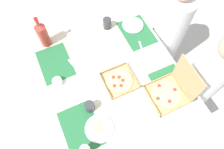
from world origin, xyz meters
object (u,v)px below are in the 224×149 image
object	(u,v)px
cup_dark	(90,107)
cup_clear_right	(107,23)
condiment_bowl	(57,82)
plate_near_right	(133,130)
diner_right_seat	(202,80)
pizza_box_corner_left	(171,91)
soda_bottle	(43,34)
plate_near_left	(133,25)
plate_far_left	(99,128)
diner_left_seat	(169,33)
pizza_box_corner_right	(119,81)

from	to	relation	value
cup_dark	cup_clear_right	world-z (taller)	cup_clear_right
condiment_bowl	plate_near_right	bearing A→B (deg)	32.33
plate_near_right	condiment_bowl	distance (m)	0.71
diner_right_seat	pizza_box_corner_left	bearing A→B (deg)	-84.96
diner_right_seat	soda_bottle	bearing A→B (deg)	-124.87
pizza_box_corner_left	plate_near_right	size ratio (longest dim) A/B	1.36
plate_near_left	cup_dark	bearing A→B (deg)	-48.87
plate_near_right	plate_far_left	bearing A→B (deg)	-118.16
plate_near_right	cup_dark	distance (m)	0.36
cup_clear_right	condiment_bowl	xyz separation A→B (m)	(0.36, -0.60, -0.03)
cup_dark	diner_right_seat	size ratio (longest dim) A/B	0.08
plate_near_right	diner_left_seat	world-z (taller)	diner_left_seat
cup_dark	diner_right_seat	bearing A→B (deg)	84.31
pizza_box_corner_left	cup_clear_right	world-z (taller)	pizza_box_corner_left
cup_dark	plate_far_left	bearing A→B (deg)	0.21
plate_far_left	cup_clear_right	distance (m)	0.95
plate_far_left	diner_right_seat	size ratio (longest dim) A/B	0.18
soda_bottle	plate_far_left	bearing A→B (deg)	7.89
plate_far_left	cup_clear_right	xyz separation A→B (m)	(-0.84, 0.44, 0.04)
plate_far_left	diner_left_seat	distance (m)	1.29
condiment_bowl	diner_right_seat	xyz separation A→B (m)	(0.42, 1.24, -0.26)
pizza_box_corner_left	diner_right_seat	bearing A→B (deg)	95.04
plate_near_left	plate_near_right	world-z (taller)	same
pizza_box_corner_left	soda_bottle	distance (m)	1.15
pizza_box_corner_right	diner_left_seat	bearing A→B (deg)	116.43
diner_left_seat	diner_right_seat	bearing A→B (deg)	0.00
pizza_box_corner_right	cup_clear_right	world-z (taller)	cup_clear_right
plate_near_right	diner_left_seat	xyz separation A→B (m)	(-0.79, 0.86, -0.23)
plate_near_left	soda_bottle	size ratio (longest dim) A/B	0.61
pizza_box_corner_right	plate_far_left	distance (m)	0.41
plate_far_left	diner_left_seat	size ratio (longest dim) A/B	0.18
pizza_box_corner_right	plate_near_right	distance (m)	0.41
plate_far_left	cup_dark	size ratio (longest dim) A/B	2.36
plate_near_left	cup_dark	xyz separation A→B (m)	(0.59, -0.67, 0.04)
pizza_box_corner_left	diner_right_seat	distance (m)	0.55
cup_dark	cup_clear_right	xyz separation A→B (m)	(-0.67, 0.45, 0.01)
cup_clear_right	diner_right_seat	distance (m)	1.05
pizza_box_corner_right	cup_dark	size ratio (longest dim) A/B	2.84
cup_clear_right	diner_left_seat	distance (m)	0.71
soda_bottle	diner_right_seat	bearing A→B (deg)	55.13
plate_near_right	diner_right_seat	bearing A→B (deg)	101.81
pizza_box_corner_right	cup_clear_right	distance (m)	0.58
pizza_box_corner_left	cup_clear_right	distance (m)	0.84
pizza_box_corner_left	cup_dark	size ratio (longest dim) A/B	3.54
pizza_box_corner_left	condiment_bowl	xyz separation A→B (m)	(-0.46, -0.77, -0.03)
pizza_box_corner_left	condiment_bowl	bearing A→B (deg)	-120.72
plate_far_left	condiment_bowl	bearing A→B (deg)	-161.80
plate_near_left	cup_dark	distance (m)	0.89
pizza_box_corner_right	plate_near_right	world-z (taller)	pizza_box_corner_right
plate_near_left	cup_dark	size ratio (longest dim) A/B	2.22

